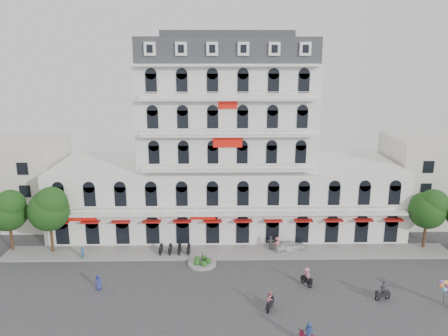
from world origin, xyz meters
The scene contains 20 objects.
ground centered at (0.00, 0.00, 0.00)m, with size 120.00×120.00×0.00m, color #38383A.
sidewalk centered at (0.00, 9.00, 0.08)m, with size 53.00×4.00×0.16m, color gray.
main_building centered at (0.00, 18.00, 9.96)m, with size 45.00×15.00×25.80m.
flank_building_west centered at (-30.00, 20.00, 6.00)m, with size 14.00×10.00×12.00m, color beige.
flank_building_east centered at (30.00, 20.00, 6.00)m, with size 14.00×10.00×12.00m, color beige.
traffic_island centered at (-3.00, 6.00, 0.26)m, with size 3.20×3.20×1.60m.
parked_scooter_row centered at (-6.35, 8.80, 0.00)m, with size 4.40×1.80×1.10m, color black, non-canonical shape.
tree_west_outer centered at (-25.95, 9.98, 5.35)m, with size 4.50×4.48×7.76m.
tree_west_inner centered at (-20.95, 9.48, 5.68)m, with size 4.76×4.76×8.25m.
tree_east_inner centered at (24.05, 9.98, 5.21)m, with size 4.40×4.37×7.57m.
parked_car centered at (7.45, 9.50, 0.64)m, with size 1.51×3.75×1.28m, color silver.
rider_southwest centered at (3.56, -3.20, 0.96)m, with size 0.94×1.60×1.95m.
rider_east centered at (6.10, -8.24, 0.99)m, with size 1.42×1.20×2.03m.
rider_northeast centered at (14.66, -1.61, 0.95)m, with size 1.67×0.73×2.00m.
rider_center centered at (7.84, 1.25, 1.01)m, with size 1.02×1.55×1.96m.
pedestrian_left centered at (-13.28, 0.77, 0.81)m, with size 0.80×0.52×1.63m, color navy.
pedestrian_mid centered at (5.15, 9.50, 0.95)m, with size 1.12×0.46×1.90m, color #585B60.
pedestrian_right centered at (6.00, 9.50, 0.89)m, with size 1.15×0.66×1.78m, color #D8727A.
pedestrian_far centered at (-16.86, 7.55, 0.79)m, with size 0.58×0.38×1.58m, color #2B5C83.
balloon_vendor centered at (20.27, -2.89, 1.26)m, with size 1.50×1.37×2.45m.
Camera 1 is at (-1.31, -39.05, 22.78)m, focal length 35.00 mm.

